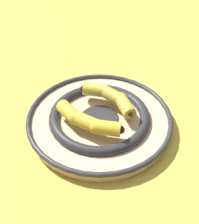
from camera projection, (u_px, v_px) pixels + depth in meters
ground_plane at (83, 121)px, 0.75m from camera, size 2.80×2.80×0.00m
decorative_bowl at (100, 119)px, 0.73m from camera, size 0.34×0.34×0.04m
banana_a at (112, 98)px, 0.73m from camera, size 0.14×0.11×0.03m
banana_b at (85, 120)px, 0.68m from camera, size 0.13×0.14×0.03m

